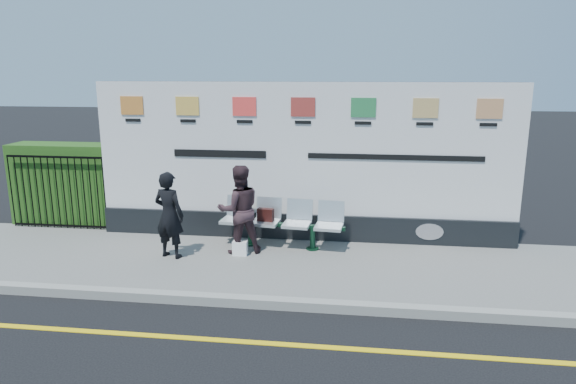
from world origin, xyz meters
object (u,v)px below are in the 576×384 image
object	(u,v)px
billboard	(303,173)
woman_right	(239,210)
woman_left	(169,215)
bench	(281,234)

from	to	relation	value
billboard	woman_right	size ratio (longest dim) A/B	5.00
billboard	woman_right	distance (m)	1.51
billboard	woman_left	world-z (taller)	billboard
billboard	bench	bearing A→B (deg)	-120.14
bench	woman_left	size ratio (longest dim) A/B	1.48
woman_left	woman_right	xyz separation A→B (m)	(1.16, 0.37, 0.04)
bench	woman_left	world-z (taller)	woman_left
bench	woman_left	xyz separation A→B (m)	(-1.85, -0.76, 0.52)
woman_left	woman_right	size ratio (longest dim) A/B	0.96
billboard	bench	xyz separation A→B (m)	(-0.34, -0.59, -1.06)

